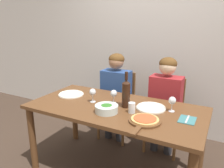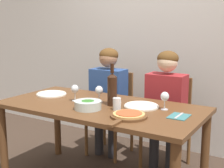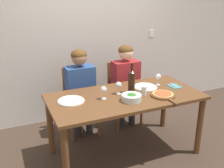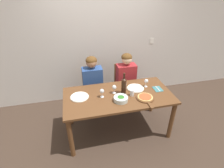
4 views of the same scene
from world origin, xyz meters
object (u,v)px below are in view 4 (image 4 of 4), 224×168
object	(u,v)px
person_man	(126,77)
dinner_plate_right	(135,88)
chair_right	(124,84)
water_tumbler	(132,93)
dinner_plate_left	(80,97)
fork_on_napkin	(158,89)
pizza_on_board	(145,98)
person_woman	(93,81)
wine_bottle	(124,85)
wine_glass_centre	(114,88)
chair_left	(93,88)
wine_glass_left	(102,91)
wine_glass_right	(146,81)
broccoli_bowl	(121,99)

from	to	relation	value
person_man	dinner_plate_right	world-z (taller)	person_man
chair_right	water_tumbler	size ratio (longest dim) A/B	9.17
dinner_plate_left	fork_on_napkin	distance (m)	1.34
chair_right	person_man	world-z (taller)	person_man
person_man	pizza_on_board	world-z (taller)	person_man
person_woman	wine_bottle	world-z (taller)	person_woman
person_woman	wine_bottle	bearing A→B (deg)	-54.95
dinner_plate_right	fork_on_napkin	size ratio (longest dim) A/B	1.65
person_woman	wine_glass_centre	size ratio (longest dim) A/B	8.05
chair_right	pizza_on_board	xyz separation A→B (m)	(0.05, -0.98, 0.30)
fork_on_napkin	wine_bottle	bearing A→B (deg)	177.55
wine_glass_centre	chair_left	bearing A→B (deg)	111.79
person_man	dinner_plate_right	size ratio (longest dim) A/B	4.10
chair_left	wine_bottle	distance (m)	0.96
dinner_plate_left	person_man	bearing A→B (deg)	31.04
wine_glass_centre	chair_right	bearing A→B (deg)	60.60
pizza_on_board	wine_glass_left	bearing A→B (deg)	162.69
person_woman	water_tumbler	distance (m)	0.92
water_tumbler	wine_glass_left	bearing A→B (deg)	171.62
wine_bottle	dinner_plate_right	distance (m)	0.29
pizza_on_board	wine_glass_right	world-z (taller)	wine_glass_right
person_man	fork_on_napkin	distance (m)	0.75
person_woman	pizza_on_board	distance (m)	1.13
wine_glass_right	water_tumbler	distance (m)	0.39
broccoli_bowl	dinner_plate_right	bearing A→B (deg)	39.77
chair_left	fork_on_napkin	size ratio (longest dim) A/B	5.17
wine_glass_right	fork_on_napkin	bearing A→B (deg)	-37.06
broccoli_bowl	fork_on_napkin	world-z (taller)	broccoli_bowl
person_man	dinner_plate_left	xyz separation A→B (m)	(-0.97, -0.59, 0.06)
chair_right	wine_glass_centre	distance (m)	0.90
fork_on_napkin	chair_right	bearing A→B (deg)	115.61
wine_glass_centre	water_tumbler	xyz separation A→B (m)	(0.27, -0.14, -0.05)
pizza_on_board	wine_glass_centre	world-z (taller)	wine_glass_centre
person_woman	dinner_plate_right	size ratio (longest dim) A/B	4.10
chair_right	person_woman	distance (m)	0.73
dinner_plate_left	pizza_on_board	xyz separation A→B (m)	(1.02, -0.28, 0.01)
dinner_plate_left	water_tumbler	bearing A→B (deg)	-9.77
wine_glass_centre	wine_bottle	bearing A→B (deg)	-10.66
chair_right	dinner_plate_left	xyz separation A→B (m)	(-0.97, -0.70, 0.29)
dinner_plate_right	wine_bottle	bearing A→B (deg)	-161.21
chair_left	person_woman	bearing A→B (deg)	-90.00
wine_glass_left	fork_on_napkin	xyz separation A→B (m)	(0.98, 0.01, -0.10)
wine_glass_left	fork_on_napkin	bearing A→B (deg)	0.60
person_woman	dinner_plate_right	distance (m)	0.87
person_woman	person_man	bearing A→B (deg)	0.00
chair_right	wine_glass_left	size ratio (longest dim) A/B	6.16
person_man	wine_glass_centre	distance (m)	0.73
person_man	water_tumbler	xyz separation A→B (m)	(-0.13, -0.73, 0.10)
wine_glass_left	pizza_on_board	bearing A→B (deg)	-17.31
water_tumbler	fork_on_napkin	distance (m)	0.51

